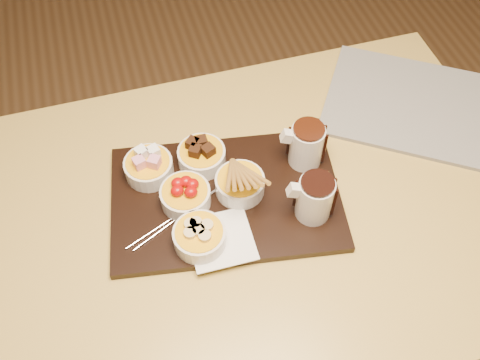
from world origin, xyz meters
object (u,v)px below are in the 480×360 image
object	(u,v)px
dining_table	(241,235)
newspaper	(409,104)
pitcher_dark_chocolate	(315,199)
bowl_strawberries	(186,196)
serving_board	(226,198)
pitcher_milk_chocolate	(306,146)

from	to	relation	value
dining_table	newspaper	bearing A→B (deg)	20.12
pitcher_dark_chocolate	newspaper	bearing A→B (deg)	43.33
pitcher_dark_chocolate	bowl_strawberries	bearing A→B (deg)	167.35
newspaper	dining_table	bearing A→B (deg)	-126.02
dining_table	serving_board	size ratio (longest dim) A/B	2.61
dining_table	bowl_strawberries	world-z (taller)	bowl_strawberries
dining_table	pitcher_milk_chocolate	xyz separation A→B (m)	(0.16, 0.07, 0.16)
serving_board	newspaper	world-z (taller)	serving_board
serving_board	newspaper	xyz separation A→B (m)	(0.48, 0.14, -0.00)
bowl_strawberries	pitcher_milk_chocolate	distance (m)	0.27
bowl_strawberries	pitcher_milk_chocolate	bearing A→B (deg)	7.19
pitcher_milk_chocolate	bowl_strawberries	bearing A→B (deg)	-163.61
dining_table	newspaper	distance (m)	0.50
pitcher_milk_chocolate	newspaper	world-z (taller)	pitcher_milk_chocolate
serving_board	newspaper	distance (m)	0.50
newspaper	pitcher_dark_chocolate	bearing A→B (deg)	-112.01
bowl_strawberries	pitcher_dark_chocolate	bearing A→B (deg)	-21.85
pitcher_dark_chocolate	serving_board	bearing A→B (deg)	160.02
serving_board	bowl_strawberries	size ratio (longest dim) A/B	4.60
pitcher_milk_chocolate	newspaper	xyz separation A→B (m)	(0.30, 0.09, -0.06)
serving_board	pitcher_dark_chocolate	size ratio (longest dim) A/B	4.83
dining_table	pitcher_dark_chocolate	size ratio (longest dim) A/B	12.60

